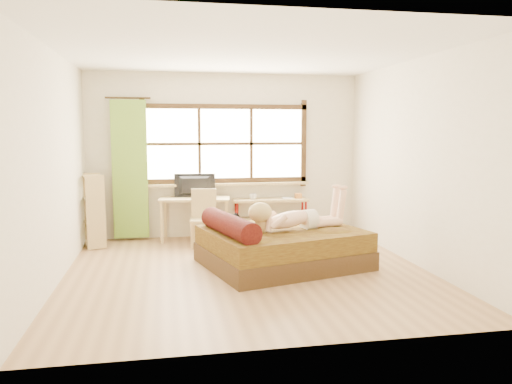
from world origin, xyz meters
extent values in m
plane|color=#9E754C|center=(0.00, 0.00, 0.00)|extent=(4.50, 4.50, 0.00)
plane|color=white|center=(0.00, 0.00, 2.70)|extent=(4.50, 4.50, 0.00)
plane|color=silver|center=(0.00, 2.25, 1.35)|extent=(4.50, 0.00, 4.50)
plane|color=silver|center=(0.00, -2.25, 1.35)|extent=(4.50, 0.00, 4.50)
plane|color=silver|center=(-2.25, 0.00, 1.35)|extent=(0.00, 4.50, 4.50)
plane|color=silver|center=(2.25, 0.00, 1.35)|extent=(0.00, 4.50, 4.50)
cube|color=#FFEDBF|center=(0.00, 2.25, 1.55)|extent=(2.60, 0.01, 1.30)
cube|color=tan|center=(0.00, 2.17, 0.88)|extent=(2.80, 0.16, 0.04)
cube|color=olive|center=(-1.55, 2.13, 1.15)|extent=(0.55, 0.10, 2.20)
cube|color=#31210E|center=(0.50, 0.22, 0.12)|extent=(2.28, 2.01, 0.24)
cube|color=#3A1E0D|center=(0.50, 0.22, 0.36)|extent=(2.24, 1.97, 0.24)
cylinder|color=black|center=(-0.23, 0.02, 0.60)|extent=(0.61, 1.35, 0.27)
cube|color=tan|center=(-0.54, 1.95, 0.68)|extent=(1.17, 0.65, 0.04)
cube|color=tan|center=(-1.07, 1.82, 0.33)|extent=(0.05, 0.05, 0.67)
cube|color=tan|center=(-0.06, 1.68, 0.33)|extent=(0.05, 0.05, 0.67)
cube|color=tan|center=(-1.02, 2.22, 0.33)|extent=(0.05, 0.05, 0.67)
cube|color=tan|center=(-0.01, 2.08, 0.33)|extent=(0.05, 0.05, 0.67)
imported|color=black|center=(-0.54, 2.00, 0.88)|extent=(0.67, 0.17, 0.38)
cube|color=tan|center=(-0.44, 1.50, 0.41)|extent=(0.44, 0.44, 0.04)
cube|color=tan|center=(-0.41, 1.67, 0.65)|extent=(0.39, 0.09, 0.44)
cube|color=tan|center=(-0.62, 1.36, 0.19)|extent=(0.04, 0.04, 0.39)
cube|color=tan|center=(-0.29, 1.31, 0.19)|extent=(0.04, 0.04, 0.39)
cube|color=tan|center=(-0.58, 1.69, 0.19)|extent=(0.04, 0.04, 0.39)
cube|color=tan|center=(-0.25, 1.64, 0.19)|extent=(0.04, 0.04, 0.39)
cube|color=tan|center=(0.74, 2.07, 0.61)|extent=(1.27, 0.37, 0.04)
cube|color=tan|center=(0.74, 2.07, 0.29)|extent=(1.27, 0.37, 0.03)
cylinder|color=maroon|center=(0.16, 1.97, 0.31)|extent=(0.04, 0.04, 0.63)
cylinder|color=maroon|center=(1.31, 1.92, 0.31)|extent=(0.04, 0.04, 0.63)
cylinder|color=maroon|center=(0.17, 2.22, 0.31)|extent=(0.04, 0.04, 0.63)
cylinder|color=maroon|center=(1.32, 2.17, 0.31)|extent=(0.04, 0.04, 0.63)
cube|color=#BB732E|center=(1.21, 2.05, 0.67)|extent=(0.11, 0.11, 0.08)
imported|color=gray|center=(0.44, 2.07, 0.68)|extent=(0.12, 0.12, 0.09)
imported|color=gray|center=(0.94, 2.07, 0.64)|extent=(0.17, 0.23, 0.02)
cube|color=tan|center=(-2.08, 1.78, 0.05)|extent=(0.38, 0.51, 0.03)
cube|color=tan|center=(-2.08, 1.78, 0.39)|extent=(0.38, 0.51, 0.03)
cube|color=tan|center=(-2.08, 1.78, 0.73)|extent=(0.38, 0.51, 0.03)
cube|color=tan|center=(-2.08, 1.78, 1.08)|extent=(0.38, 0.51, 0.03)
cube|color=tan|center=(-2.02, 1.56, 0.56)|extent=(0.27, 0.09, 1.11)
cube|color=tan|center=(-2.14, 2.00, 0.56)|extent=(0.27, 0.09, 1.11)
camera|label=1|loc=(-1.00, -6.04, 1.77)|focal=35.00mm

